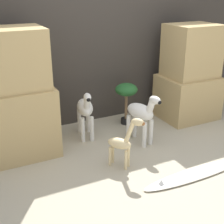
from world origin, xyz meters
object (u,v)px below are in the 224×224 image
(surfboard, at_px, (197,173))
(potted_palm_front, at_px, (126,93))
(zebra_left, at_px, (85,109))
(zebra_right, at_px, (142,114))
(giraffe_figurine, at_px, (123,141))

(surfboard, bearing_deg, potted_palm_front, 91.50)
(zebra_left, height_order, surfboard, zebra_left)
(potted_palm_front, height_order, surfboard, potted_palm_front)
(zebra_right, xyz_separation_m, giraffe_figurine, (-0.46, -0.39, -0.08))
(zebra_left, bearing_deg, surfboard, -61.72)
(zebra_right, xyz_separation_m, potted_palm_front, (0.11, 0.58, 0.07))
(zebra_left, bearing_deg, zebra_right, -37.78)
(zebra_left, distance_m, giraffe_figurine, 0.83)
(zebra_right, distance_m, giraffe_figurine, 0.61)
(zebra_right, height_order, potted_palm_front, zebra_right)
(zebra_left, relative_size, surfboard, 0.50)
(giraffe_figurine, height_order, surfboard, giraffe_figurine)
(surfboard, bearing_deg, zebra_left, 118.28)
(zebra_left, bearing_deg, potted_palm_front, 12.86)
(surfboard, bearing_deg, giraffe_figurine, 142.29)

